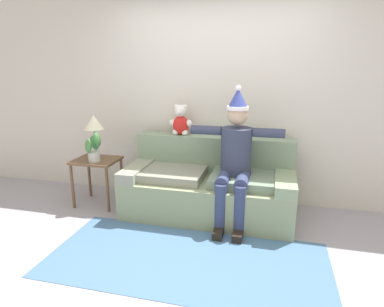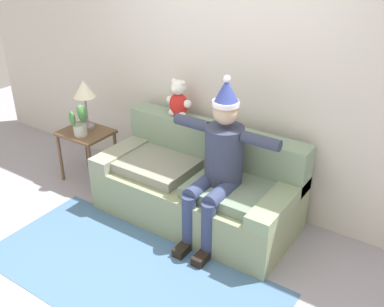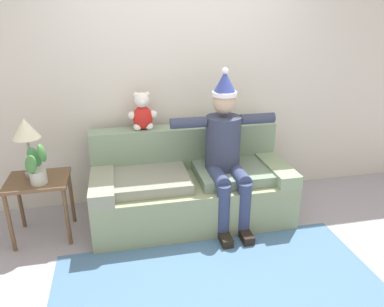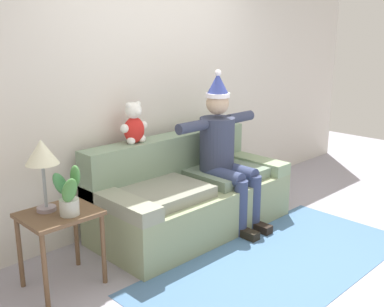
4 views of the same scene
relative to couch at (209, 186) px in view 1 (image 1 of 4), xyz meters
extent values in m
plane|color=#9C98A5|center=(0.00, -1.03, -0.34)|extent=(10.00, 10.00, 0.00)
cube|color=beige|center=(0.00, 0.52, 1.01)|extent=(7.00, 0.10, 2.70)
cube|color=gray|center=(0.00, -0.06, -0.12)|extent=(1.94, 0.90, 0.44)
cube|color=gray|center=(0.00, 0.27, 0.32)|extent=(1.94, 0.24, 0.44)
cube|color=gray|center=(-0.86, -0.06, 0.17)|extent=(0.22, 0.90, 0.12)
cube|color=gray|center=(0.86, -0.06, 0.17)|extent=(0.22, 0.90, 0.12)
cube|color=gray|center=(-0.44, -0.11, 0.15)|extent=(0.77, 0.63, 0.10)
cube|color=gray|center=(0.44, -0.11, 0.15)|extent=(0.77, 0.63, 0.10)
cylinder|color=#323950|center=(0.31, -0.08, 0.46)|extent=(0.34, 0.34, 0.52)
sphere|color=tan|center=(0.31, -0.08, 0.86)|extent=(0.22, 0.22, 0.22)
cylinder|color=white|center=(0.31, -0.08, 0.94)|extent=(0.23, 0.23, 0.04)
cone|color=#324093|center=(0.31, -0.08, 1.05)|extent=(0.21, 0.21, 0.20)
sphere|color=white|center=(0.31, -0.08, 1.15)|extent=(0.06, 0.06, 0.06)
cylinder|color=navy|center=(0.21, -0.28, 0.20)|extent=(0.14, 0.40, 0.14)
cylinder|color=navy|center=(0.21, -0.48, -0.07)|extent=(0.13, 0.13, 0.54)
cube|color=black|center=(0.21, -0.56, -0.30)|extent=(0.10, 0.24, 0.08)
cylinder|color=navy|center=(0.41, -0.28, 0.20)|extent=(0.14, 0.40, 0.14)
cylinder|color=navy|center=(0.41, -0.48, -0.07)|extent=(0.13, 0.13, 0.54)
cube|color=black|center=(0.41, -0.56, -0.30)|extent=(0.10, 0.24, 0.08)
cylinder|color=#323950|center=(-0.03, -0.08, 0.68)|extent=(0.34, 0.10, 0.10)
cylinder|color=#323950|center=(0.65, -0.08, 0.68)|extent=(0.34, 0.10, 0.10)
ellipsoid|color=red|center=(-0.42, 0.27, 0.66)|extent=(0.20, 0.16, 0.24)
sphere|color=white|center=(-0.42, 0.27, 0.84)|extent=(0.15, 0.15, 0.15)
sphere|color=white|center=(-0.42, 0.21, 0.83)|extent=(0.07, 0.07, 0.07)
sphere|color=white|center=(-0.48, 0.27, 0.89)|extent=(0.05, 0.05, 0.05)
sphere|color=white|center=(-0.37, 0.27, 0.89)|extent=(0.05, 0.05, 0.05)
sphere|color=white|center=(-0.53, 0.27, 0.69)|extent=(0.08, 0.08, 0.08)
sphere|color=white|center=(-0.48, 0.24, 0.58)|extent=(0.08, 0.08, 0.08)
sphere|color=white|center=(-0.32, 0.27, 0.69)|extent=(0.08, 0.08, 0.08)
sphere|color=white|center=(-0.36, 0.24, 0.58)|extent=(0.08, 0.08, 0.08)
cube|color=brown|center=(-1.41, -0.10, 0.24)|extent=(0.53, 0.45, 0.03)
cylinder|color=brown|center=(-1.65, -0.29, -0.06)|extent=(0.04, 0.04, 0.56)
cylinder|color=brown|center=(-1.18, -0.29, -0.06)|extent=(0.04, 0.04, 0.56)
cylinder|color=brown|center=(-1.65, 0.10, -0.06)|extent=(0.04, 0.04, 0.56)
cylinder|color=brown|center=(-1.18, 0.10, -0.06)|extent=(0.04, 0.04, 0.56)
cylinder|color=gray|center=(-1.46, -0.01, 0.27)|extent=(0.14, 0.14, 0.03)
cylinder|color=gray|center=(-1.46, -0.01, 0.45)|extent=(0.02, 0.02, 0.33)
cone|color=#EAE8C6|center=(-1.46, -0.01, 0.70)|extent=(0.24, 0.24, 0.18)
cylinder|color=#B2B6A9|center=(-1.38, -0.19, 0.31)|extent=(0.14, 0.14, 0.12)
ellipsoid|color=#44833F|center=(-1.32, -0.20, 0.53)|extent=(0.08, 0.16, 0.21)
ellipsoid|color=#3E7F49|center=(-1.40, -0.13, 0.48)|extent=(0.17, 0.12, 0.21)
ellipsoid|color=#45813F|center=(-1.41, -0.26, 0.46)|extent=(0.15, 0.12, 0.20)
cube|color=#486E97|center=(0.00, -1.06, -0.33)|extent=(2.55, 1.18, 0.01)
camera|label=1|loc=(0.69, -3.63, 1.39)|focal=31.00mm
camera|label=2|loc=(2.03, -3.12, 2.27)|focal=41.94mm
camera|label=3|loc=(-0.67, -3.20, 1.64)|focal=33.40mm
camera|label=4|loc=(-2.91, -3.00, 1.54)|focal=42.96mm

